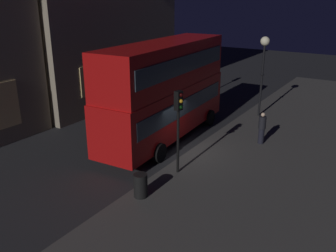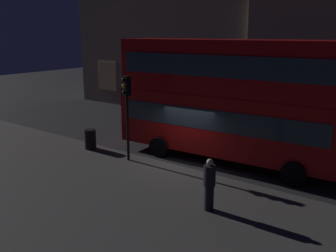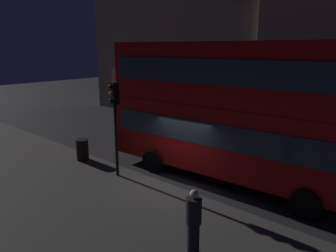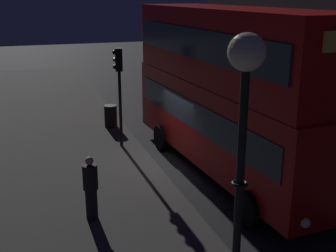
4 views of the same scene
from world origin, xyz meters
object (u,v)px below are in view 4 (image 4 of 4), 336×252
(pedestrian, at_px, (91,188))
(double_decker_bus, at_px, (229,85))
(traffic_light_near_kerb, at_px, (119,77))
(street_lamp, at_px, (244,106))
(litter_bin, at_px, (111,116))

(pedestrian, bearing_deg, double_decker_bus, -143.80)
(traffic_light_near_kerb, bearing_deg, street_lamp, 7.00)
(traffic_light_near_kerb, xyz_separation_m, street_lamp, (10.13, -0.24, 1.35))
(pedestrian, relative_size, litter_bin, 1.78)
(double_decker_bus, height_order, litter_bin, double_decker_bus)
(traffic_light_near_kerb, height_order, pedestrian, traffic_light_near_kerb)
(street_lamp, xyz_separation_m, litter_bin, (-12.79, 0.39, -3.62))
(double_decker_bus, distance_m, traffic_light_near_kerb, 4.46)
(double_decker_bus, relative_size, traffic_light_near_kerb, 2.73)
(double_decker_bus, relative_size, street_lamp, 1.99)
(traffic_light_near_kerb, height_order, street_lamp, street_lamp)
(traffic_light_near_kerb, relative_size, litter_bin, 3.88)
(double_decker_bus, xyz_separation_m, traffic_light_near_kerb, (-3.37, -2.91, -0.15))
(street_lamp, bearing_deg, pedestrian, -159.30)
(traffic_light_near_kerb, bearing_deg, double_decker_bus, 49.20)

